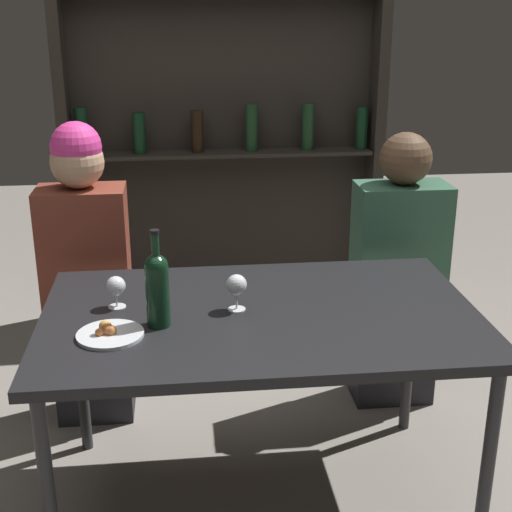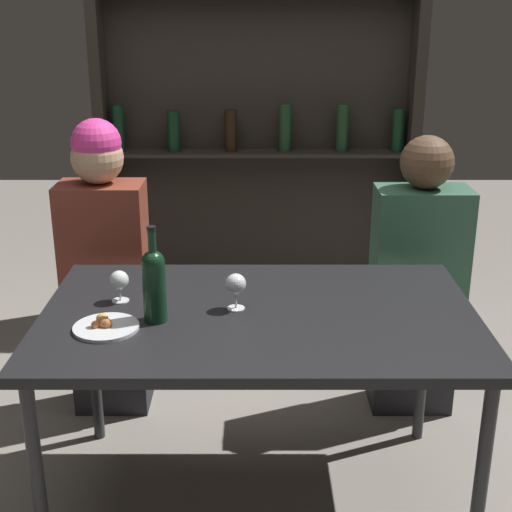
{
  "view_description": "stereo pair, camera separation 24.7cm",
  "coord_description": "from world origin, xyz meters",
  "views": [
    {
      "loc": [
        -0.26,
        -2.18,
        1.74
      ],
      "look_at": [
        0.0,
        0.14,
        0.91
      ],
      "focal_mm": 50.0,
      "sensor_mm": 36.0,
      "label": 1
    },
    {
      "loc": [
        -0.01,
        -2.2,
        1.74
      ],
      "look_at": [
        0.0,
        0.14,
        0.91
      ],
      "focal_mm": 50.0,
      "sensor_mm": 36.0,
      "label": 2
    }
  ],
  "objects": [
    {
      "name": "wine_rack_wall",
      "position": [
        0.0,
        1.76,
        1.05
      ],
      "size": [
        1.76,
        0.21,
        2.05
      ],
      "color": "#28231E",
      "rests_on": "ground_plane"
    },
    {
      "name": "wine_glass_1",
      "position": [
        -0.48,
        0.09,
        0.83
      ],
      "size": [
        0.07,
        0.07,
        0.11
      ],
      "color": "silver",
      "rests_on": "dining_table"
    },
    {
      "name": "seated_person_left",
      "position": [
        -0.66,
        0.66,
        0.65
      ],
      "size": [
        0.36,
        0.22,
        1.3
      ],
      "color": "#26262B",
      "rests_on": "ground_plane"
    },
    {
      "name": "dining_table",
      "position": [
        0.0,
        0.0,
        0.7
      ],
      "size": [
        1.47,
        0.91,
        0.76
      ],
      "color": "black",
      "rests_on": "ground_plane"
    },
    {
      "name": "wine_bottle",
      "position": [
        -0.34,
        -0.07,
        0.89
      ],
      "size": [
        0.08,
        0.08,
        0.32
      ],
      "color": "black",
      "rests_on": "dining_table"
    },
    {
      "name": "ground_plane",
      "position": [
        0.0,
        0.0,
        0.0
      ],
      "size": [
        10.0,
        10.0,
        0.0
      ],
      "primitive_type": "plane",
      "color": "gray"
    },
    {
      "name": "wine_glass_0",
      "position": [
        -0.08,
        0.02,
        0.84
      ],
      "size": [
        0.07,
        0.07,
        0.13
      ],
      "color": "silver",
      "rests_on": "dining_table"
    },
    {
      "name": "seated_person_right",
      "position": [
        0.69,
        0.66,
        0.59
      ],
      "size": [
        0.39,
        0.22,
        1.23
      ],
      "color": "#26262B",
      "rests_on": "ground_plane"
    },
    {
      "name": "food_plate_0",
      "position": [
        -0.49,
        -0.14,
        0.77
      ],
      "size": [
        0.21,
        0.21,
        0.04
      ],
      "color": "silver",
      "rests_on": "dining_table"
    }
  ]
}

